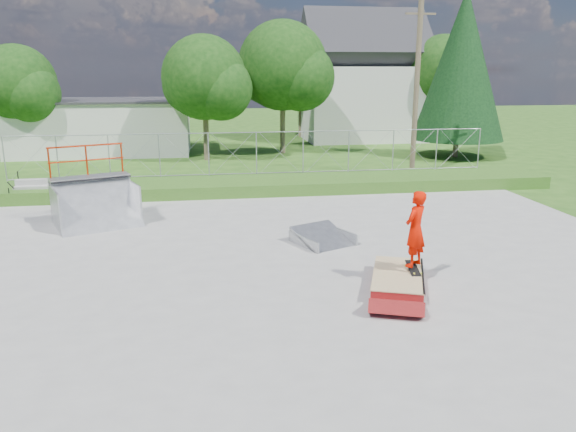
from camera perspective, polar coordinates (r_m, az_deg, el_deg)
The scene contains 19 objects.
ground at distance 14.00m, azimuth 1.15°, elevation -5.48°, with size 120.00×120.00×0.00m, color #295418.
concrete_pad at distance 13.99m, azimuth 1.15°, elevation -5.40°, with size 20.00×16.00×0.04m, color gray.
grass_berm at distance 23.02m, azimuth -2.94°, elevation 3.19°, with size 24.00×3.00×0.50m, color #295418.
grind_box at distance 13.08m, azimuth 11.08°, elevation -6.43°, with size 1.85×2.55×0.34m.
quarter_pipe at distance 18.58m, azimuth -19.00°, elevation 2.72°, with size 2.46×2.08×2.46m, color gray, non-canonical shape.
flat_bank_ramp at distance 15.94m, azimuth 3.61°, elevation -2.15°, with size 1.40×1.49×0.43m, color gray, non-canonical shape.
skateboard at distance 13.26m, azimuth 12.58°, elevation -5.23°, with size 0.22×0.80×0.02m, color black.
skater at distance 12.99m, azimuth 12.79°, elevation -1.61°, with size 0.64×0.42×1.75m, color #E71100.
concrete_stairs at distance 22.94m, azimuth -24.35°, elevation 2.24°, with size 1.50×1.60×0.80m, color gray, non-canonical shape.
chain_link_fence at distance 23.80m, azimuth -3.22°, elevation 6.38°, with size 20.00×0.06×1.80m, color #9C9FA5, non-canonical shape.
utility_building_flat at distance 35.56m, azimuth -18.23°, elevation 8.58°, with size 10.00×6.00×3.00m, color silver.
gable_house at distance 40.56m, azimuth 7.55°, elevation 13.15°, with size 8.40×6.08×8.94m.
utility_pole at distance 26.81m, azimuth 12.92°, elevation 12.55°, with size 0.24×0.24×8.00m, color brown.
tree_left_near at distance 30.79m, azimuth -8.03°, elevation 13.44°, with size 4.76×4.48×6.65m.
tree_center at distance 33.14m, azimuth -0.01°, elevation 14.71°, with size 5.44×5.12×7.60m.
tree_left_far at distance 34.14m, azimuth -25.51°, elevation 11.79°, with size 4.42×4.16×6.18m.
tree_right_far at distance 40.32m, azimuth 15.89°, elevation 13.73°, with size 5.10×4.80×7.12m.
tree_back_mid at distance 41.50m, azimuth 1.65°, elevation 13.01°, with size 4.08×3.84×5.70m.
conifer_tree at distance 33.18m, azimuth 17.26°, elevation 14.42°, with size 5.04×5.04×9.10m.
Camera 1 is at (-2.29, -12.94, 4.82)m, focal length 35.00 mm.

